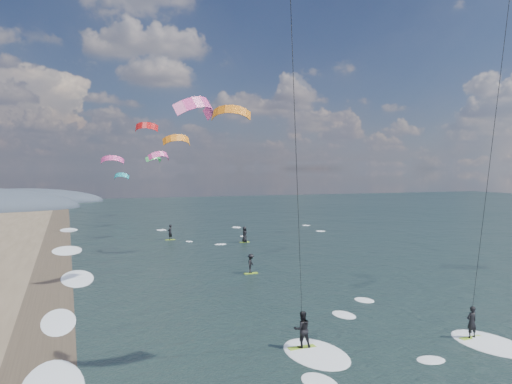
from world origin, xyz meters
name	(u,v)px	position (x,y,z in m)	size (l,w,h in m)	color
wet_sand_strip	(40,355)	(-12.00, 10.00, 0.00)	(3.00, 240.00, 0.00)	#382D23
kitesurfer_near_b	(297,92)	(-3.10, 2.40, 11.02)	(6.86, 9.28, 16.69)	#89B920
far_kitesurfers	(228,243)	(4.18, 33.67, 0.86)	(8.56, 21.89, 1.79)	#89B920
bg_kite_field	(158,144)	(0.14, 50.02, 11.46)	(11.70, 63.68, 7.82)	orange
shoreline_surf	(69,322)	(-10.80, 14.75, 0.00)	(2.40, 79.40, 0.11)	white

